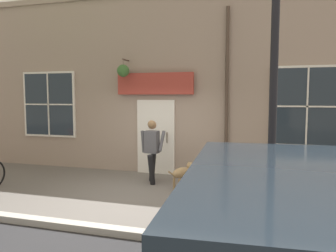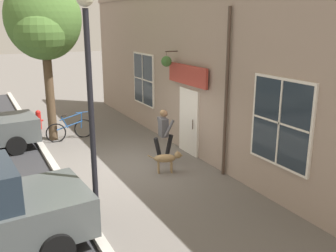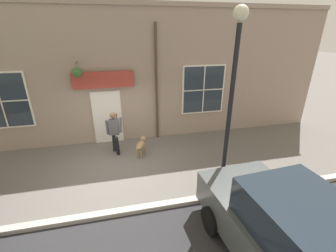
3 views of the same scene
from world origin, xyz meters
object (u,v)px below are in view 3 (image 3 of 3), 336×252
at_px(pedestrian_walking, 114,129).
at_px(dog_on_leash, 141,145).
at_px(parked_car_mid_block, 298,245).
at_px(street_lamp, 233,84).

height_order(pedestrian_walking, dog_on_leash, pedestrian_walking).
distance_m(pedestrian_walking, parked_car_mid_block, 6.21).
xyz_separation_m(pedestrian_walking, street_lamp, (2.98, 2.80, 2.13)).
relative_size(dog_on_leash, street_lamp, 0.20).
xyz_separation_m(dog_on_leash, parked_car_mid_block, (5.10, 2.10, 0.47)).
distance_m(parked_car_mid_block, street_lamp, 3.30).
xyz_separation_m(dog_on_leash, street_lamp, (2.64, 1.91, 2.67)).
bearing_deg(pedestrian_walking, street_lamp, 43.18).
bearing_deg(parked_car_mid_block, street_lamp, -175.64).
height_order(pedestrian_walking, street_lamp, street_lamp).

